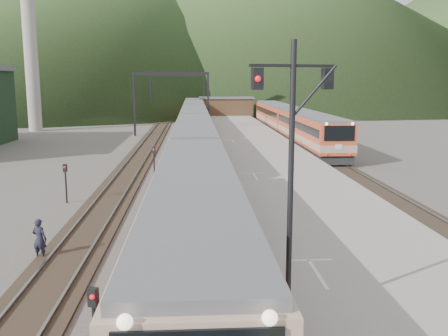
{
  "coord_description": "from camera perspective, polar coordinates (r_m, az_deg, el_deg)",
  "views": [
    {
      "loc": [
        -0.03,
        -8.63,
        7.01
      ],
      "look_at": [
        1.68,
        19.6,
        2.0
      ],
      "focal_mm": 40.0,
      "sensor_mm": 36.0,
      "label": 1
    }
  ],
  "objects": [
    {
      "name": "track_main",
      "position": [
        49.12,
        -3.39,
        1.9
      ],
      "size": [
        2.6,
        200.0,
        0.23
      ],
      "color": "black",
      "rests_on": "ground"
    },
    {
      "name": "track_far",
      "position": [
        49.37,
        -9.21,
        1.83
      ],
      "size": [
        2.6,
        200.0,
        0.23
      ],
      "color": "black",
      "rests_on": "ground"
    },
    {
      "name": "track_second",
      "position": [
        50.46,
        9.79,
        1.99
      ],
      "size": [
        2.6,
        200.0,
        0.23
      ],
      "color": "black",
      "rests_on": "ground"
    },
    {
      "name": "platform",
      "position": [
        47.42,
        3.39,
        2.13
      ],
      "size": [
        8.0,
        100.0,
        1.0
      ],
      "primitive_type": "cube",
      "color": "gray",
      "rests_on": "ground"
    },
    {
      "name": "gantry_near",
      "position": [
        63.71,
        -6.06,
        8.71
      ],
      "size": [
        9.55,
        0.25,
        8.0
      ],
      "color": "black",
      "rests_on": "ground"
    },
    {
      "name": "gantry_far",
      "position": [
        88.69,
        -5.35,
        9.08
      ],
      "size": [
        9.55,
        0.25,
        8.0
      ],
      "color": "black",
      "rests_on": "ground"
    },
    {
      "name": "smokestack",
      "position": [
        74.4,
        -21.43,
        15.54
      ],
      "size": [
        1.8,
        1.8,
        30.0
      ],
      "primitive_type": "cylinder",
      "color": "#9E998E",
      "rests_on": "ground"
    },
    {
      "name": "station_shed",
      "position": [
        86.93,
        0.26,
        7.11
      ],
      "size": [
        9.4,
        4.4,
        3.1
      ],
      "color": "#4B3320",
      "rests_on": "platform"
    },
    {
      "name": "hill_a",
      "position": [
        203.91,
        -15.36,
        16.17
      ],
      "size": [
        180.0,
        180.0,
        60.0
      ],
      "primitive_type": "cone",
      "color": "#253F1D",
      "rests_on": "ground"
    },
    {
      "name": "hill_b",
      "position": [
        242.44,
        3.86,
        17.24
      ],
      "size": [
        220.0,
        220.0,
        75.0
      ],
      "primitive_type": "cone",
      "color": "#253F1D",
      "rests_on": "ground"
    },
    {
      "name": "hill_c",
      "position": [
        245.42,
        23.88,
        13.41
      ],
      "size": [
        160.0,
        160.0,
        50.0
      ],
      "primitive_type": "cone",
      "color": "#253F1D",
      "rests_on": "ground"
    },
    {
      "name": "main_train",
      "position": [
        49.61,
        -3.42,
        4.38
      ],
      "size": [
        3.11,
        85.23,
        3.8
      ],
      "color": "tan",
      "rests_on": "track_main"
    },
    {
      "name": "second_train",
      "position": [
        60.52,
        7.57,
        5.26
      ],
      "size": [
        2.99,
        40.76,
        3.65
      ],
      "color": "#C84D2D",
      "rests_on": "track_second"
    },
    {
      "name": "signal_mast",
      "position": [
        12.09,
        7.7,
        1.5
      ],
      "size": [
        2.15,
        0.67,
        6.93
      ],
      "color": "black",
      "rests_on": "platform"
    },
    {
      "name": "short_signal_a",
      "position": [
        12.54,
        -14.6,
        -16.53
      ],
      "size": [
        0.26,
        0.23,
        2.27
      ],
      "color": "black",
      "rests_on": "ground"
    },
    {
      "name": "short_signal_b",
      "position": [
        36.16,
        -8.01,
        1.12
      ],
      "size": [
        0.26,
        0.22,
        2.27
      ],
      "color": "black",
      "rests_on": "ground"
    },
    {
      "name": "short_signal_c",
      "position": [
        29.96,
        -17.65,
        -1.1
      ],
      "size": [
        0.23,
        0.18,
        2.27
      ],
      "color": "black",
      "rests_on": "ground"
    },
    {
      "name": "worker",
      "position": [
        21.12,
        -20.34,
        -7.62
      ],
      "size": [
        0.69,
        0.55,
        1.65
      ],
      "primitive_type": "imported",
      "rotation": [
        0.0,
        0.0,
        2.85
      ],
      "color": "#1D1E2F",
      "rests_on": "ground"
    }
  ]
}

